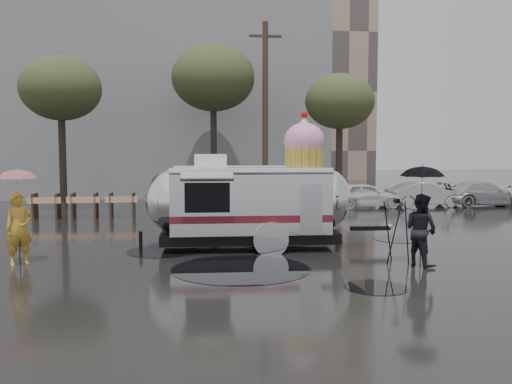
{
  "coord_description": "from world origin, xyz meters",
  "views": [
    {
      "loc": [
        -1.59,
        -12.67,
        2.75
      ],
      "look_at": [
        0.46,
        2.39,
        1.56
      ],
      "focal_mm": 38.0,
      "sensor_mm": 36.0,
      "label": 1
    }
  ],
  "objects": [
    {
      "name": "barricade_row",
      "position": [
        -5.55,
        9.96,
        0.52
      ],
      "size": [
        4.3,
        0.8,
        1.0
      ],
      "color": "#473323",
      "rests_on": "ground"
    },
    {
      "name": "utility_pole",
      "position": [
        2.5,
        14.0,
        4.62
      ],
      "size": [
        1.6,
        0.28,
        9.0
      ],
      "color": "#473323",
      "rests_on": "ground"
    },
    {
      "name": "airstream_trailer",
      "position": [
        0.35,
        2.38,
        1.37
      ],
      "size": [
        7.25,
        2.84,
        3.91
      ],
      "rotation": [
        0.0,
        0.0,
        -0.04
      ],
      "color": "silver",
      "rests_on": "ground"
    },
    {
      "name": "person_left",
      "position": [
        -5.47,
        0.78,
        0.87
      ],
      "size": [
        0.75,
        0.67,
        1.73
      ],
      "primitive_type": "imported",
      "rotation": [
        0.0,
        0.0,
        0.52
      ],
      "color": "gold",
      "rests_on": "ground"
    },
    {
      "name": "tree_left",
      "position": [
        -7.0,
        13.0,
        5.48
      ],
      "size": [
        3.64,
        3.64,
        6.95
      ],
      "color": "#382D26",
      "rests_on": "ground"
    },
    {
      "name": "umbrella_black",
      "position": [
        3.99,
        -0.62,
        1.98
      ],
      "size": [
        1.25,
        1.25,
        2.4
      ],
      "color": "black",
      "rests_on": "ground"
    },
    {
      "name": "person_right",
      "position": [
        3.99,
        -0.62,
        0.86
      ],
      "size": [
        0.76,
        0.94,
        1.71
      ],
      "primitive_type": "imported",
      "rotation": [
        0.0,
        0.0,
        2.01
      ],
      "color": "black",
      "rests_on": "ground"
    },
    {
      "name": "ground",
      "position": [
        0.0,
        0.0,
        0.0
      ],
      "size": [
        120.0,
        120.0,
        0.0
      ],
      "primitive_type": "plane",
      "color": "black",
      "rests_on": "ground"
    },
    {
      "name": "puddles",
      "position": [
        0.48,
        0.97,
        0.01
      ],
      "size": [
        8.98,
        7.28,
        0.01
      ],
      "color": "black",
      "rests_on": "ground"
    },
    {
      "name": "tree_mid",
      "position": [
        0.0,
        15.0,
        6.34
      ],
      "size": [
        4.2,
        4.2,
        8.03
      ],
      "color": "#382D26",
      "rests_on": "ground"
    },
    {
      "name": "tree_right",
      "position": [
        6.0,
        13.0,
        5.06
      ],
      "size": [
        3.36,
        3.36,
        6.42
      ],
      "color": "#382D26",
      "rests_on": "ground"
    },
    {
      "name": "umbrella_pink",
      "position": [
        -5.47,
        0.78,
        1.94
      ],
      "size": [
        1.13,
        1.13,
        2.32
      ],
      "color": "pink",
      "rests_on": "ground"
    },
    {
      "name": "parked_cars",
      "position": [
        11.78,
        12.0,
        0.72
      ],
      "size": [
        13.2,
        1.9,
        1.5
      ],
      "color": "silver",
      "rests_on": "ground"
    },
    {
      "name": "tripod",
      "position": [
        3.57,
        -0.17,
        0.94
      ],
      "size": [
        0.58,
        0.65,
        1.57
      ],
      "rotation": [
        0.0,
        0.0,
        -0.04
      ],
      "color": "black",
      "rests_on": "ground"
    },
    {
      "name": "grey_building",
      "position": [
        -4.0,
        24.0,
        6.5
      ],
      "size": [
        22.0,
        12.0,
        13.0
      ],
      "primitive_type": "cube",
      "color": "slate",
      "rests_on": "ground"
    }
  ]
}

